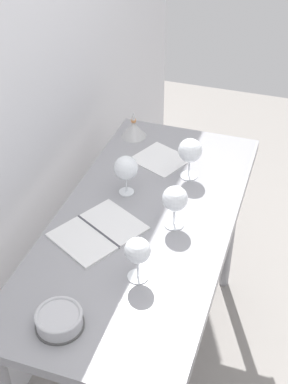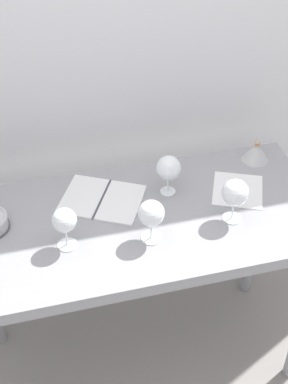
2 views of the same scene
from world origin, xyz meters
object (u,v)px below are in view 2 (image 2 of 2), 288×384
at_px(wine_glass_near_center, 151,214).
at_px(wine_glass_near_right, 235,193).
at_px(wine_glass_far_right, 169,169).
at_px(decanter_funnel, 256,152).
at_px(tasting_sheet_upper, 238,190).
at_px(wine_glass_near_left, 64,221).
at_px(open_notebook, 102,199).

bearing_deg(wine_glass_near_center, wine_glass_near_right, 4.68).
distance_m(wine_glass_far_right, decanter_funnel, 0.44).
xyz_separation_m(tasting_sheet_upper, decanter_funnel, (0.15, 0.17, 0.04)).
bearing_deg(wine_glass_near_left, wine_glass_far_right, 24.49).
relative_size(wine_glass_far_right, tasting_sheet_upper, 0.79).
xyz_separation_m(wine_glass_far_right, decanter_funnel, (0.42, 0.11, -0.08)).
distance_m(wine_glass_near_left, open_notebook, 0.29).
relative_size(wine_glass_near_left, decanter_funnel, 1.33).
height_order(wine_glass_near_center, wine_glass_near_left, wine_glass_near_center).
distance_m(wine_glass_near_center, wine_glass_near_left, 0.30).
height_order(wine_glass_near_right, wine_glass_far_right, wine_glass_near_right).
distance_m(wine_glass_near_center, decanter_funnel, 0.65).
xyz_separation_m(wine_glass_near_center, wine_glass_near_right, (0.32, 0.03, 0.01)).
distance_m(wine_glass_near_left, wine_glass_near_right, 0.61).
bearing_deg(tasting_sheet_upper, wine_glass_far_right, -168.81).
bearing_deg(wine_glass_far_right, decanter_funnel, 15.40).
bearing_deg(decanter_funnel, open_notebook, -171.66).
bearing_deg(wine_glass_near_left, wine_glass_near_right, -1.33).
relative_size(wine_glass_near_center, wine_glass_far_right, 1.01).
distance_m(wine_glass_far_right, open_notebook, 0.28).
height_order(open_notebook, decanter_funnel, decanter_funnel).
bearing_deg(wine_glass_near_right, wine_glass_near_left, 178.67).
bearing_deg(decanter_funnel, wine_glass_near_right, -125.66).
xyz_separation_m(wine_glass_near_center, wine_glass_far_right, (0.13, 0.23, -0.00)).
xyz_separation_m(wine_glass_near_center, decanter_funnel, (0.55, 0.35, -0.08)).
bearing_deg(wine_glass_near_left, tasting_sheet_upper, 10.85).
xyz_separation_m(wine_glass_near_center, wine_glass_near_left, (-0.29, 0.04, -0.00)).
relative_size(wine_glass_near_center, wine_glass_near_left, 1.03).
distance_m(wine_glass_near_center, tasting_sheet_upper, 0.45).
relative_size(wine_glass_near_right, open_notebook, 0.47).
distance_m(tasting_sheet_upper, decanter_funnel, 0.23).
bearing_deg(open_notebook, decanter_funnel, 36.56).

